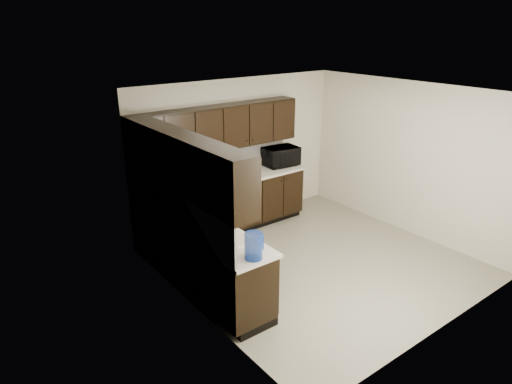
# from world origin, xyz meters

# --- Properties ---
(floor) EXTENTS (4.00, 4.00, 0.00)m
(floor) POSITION_xyz_m (0.00, 0.00, 0.00)
(floor) COLOR gray
(floor) RESTS_ON ground
(ceiling) EXTENTS (4.00, 4.00, 0.00)m
(ceiling) POSITION_xyz_m (0.00, 0.00, 2.50)
(ceiling) COLOR white
(ceiling) RESTS_ON wall_back
(wall_back) EXTENTS (4.00, 0.02, 2.50)m
(wall_back) POSITION_xyz_m (0.00, 2.00, 1.25)
(wall_back) COLOR beige
(wall_back) RESTS_ON floor
(wall_left) EXTENTS (0.02, 4.00, 2.50)m
(wall_left) POSITION_xyz_m (-2.00, 0.00, 1.25)
(wall_left) COLOR beige
(wall_left) RESTS_ON floor
(wall_right) EXTENTS (0.02, 4.00, 2.50)m
(wall_right) POSITION_xyz_m (2.00, 0.00, 1.25)
(wall_right) COLOR beige
(wall_right) RESTS_ON floor
(wall_front) EXTENTS (4.00, 0.02, 2.50)m
(wall_front) POSITION_xyz_m (0.00, -2.00, 1.25)
(wall_front) COLOR beige
(wall_front) RESTS_ON floor
(lower_cabinets) EXTENTS (3.00, 2.80, 0.90)m
(lower_cabinets) POSITION_xyz_m (-1.01, 1.11, 0.41)
(lower_cabinets) COLOR black
(lower_cabinets) RESTS_ON floor
(countertop) EXTENTS (3.03, 2.83, 0.04)m
(countertop) POSITION_xyz_m (-1.01, 1.11, 0.92)
(countertop) COLOR beige
(countertop) RESTS_ON lower_cabinets
(backsplash) EXTENTS (3.00, 2.80, 0.48)m
(backsplash) POSITION_xyz_m (-1.22, 1.32, 1.18)
(backsplash) COLOR silver
(backsplash) RESTS_ON countertop
(upper_cabinets) EXTENTS (3.00, 2.80, 0.70)m
(upper_cabinets) POSITION_xyz_m (-1.10, 1.20, 1.77)
(upper_cabinets) COLOR black
(upper_cabinets) RESTS_ON wall_back
(dishwasher) EXTENTS (0.58, 0.04, 0.78)m
(dishwasher) POSITION_xyz_m (-0.70, 1.41, 0.55)
(dishwasher) COLOR beige
(dishwasher) RESTS_ON lower_cabinets
(sink) EXTENTS (0.54, 0.82, 0.42)m
(sink) POSITION_xyz_m (-1.68, -0.01, 0.88)
(sink) COLOR beige
(sink) RESTS_ON countertop
(microwave) EXTENTS (0.63, 0.45, 0.33)m
(microwave) POSITION_xyz_m (0.75, 1.73, 1.11)
(microwave) COLOR black
(microwave) RESTS_ON countertop
(soap_bottle_a) EXTENTS (0.10, 0.11, 0.18)m
(soap_bottle_a) POSITION_xyz_m (-1.53, 0.16, 1.03)
(soap_bottle_a) COLOR gray
(soap_bottle_a) RESTS_ON countertop
(soap_bottle_b) EXTENTS (0.10, 0.10, 0.24)m
(soap_bottle_b) POSITION_xyz_m (-1.83, 0.38, 1.06)
(soap_bottle_b) COLOR gray
(soap_bottle_b) RESTS_ON countertop
(toaster_oven) EXTENTS (0.38, 0.32, 0.20)m
(toaster_oven) POSITION_xyz_m (-1.69, 1.78, 1.04)
(toaster_oven) COLOR #B3B3B6
(toaster_oven) RESTS_ON countertop
(storage_bin) EXTENTS (0.51, 0.38, 0.20)m
(storage_bin) POSITION_xyz_m (-1.71, 1.26, 1.04)
(storage_bin) COLOR silver
(storage_bin) RESTS_ON countertop
(blue_pitcher) EXTENTS (0.26, 0.26, 0.30)m
(blue_pitcher) POSITION_xyz_m (-1.69, -0.70, 1.09)
(blue_pitcher) COLOR #10349A
(blue_pitcher) RESTS_ON countertop
(teal_tumbler) EXTENTS (0.09, 0.09, 0.19)m
(teal_tumbler) POSITION_xyz_m (-1.53, 0.33, 1.04)
(teal_tumbler) COLOR #0B7A83
(teal_tumbler) RESTS_ON countertop
(paper_towel_roll) EXTENTS (0.14, 0.14, 0.28)m
(paper_towel_roll) POSITION_xyz_m (-1.57, 1.35, 1.08)
(paper_towel_roll) COLOR white
(paper_towel_roll) RESTS_ON countertop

